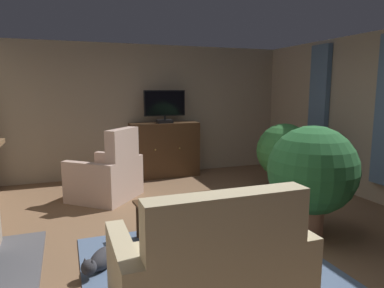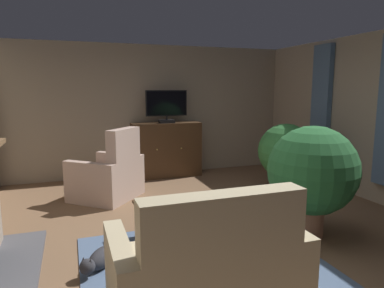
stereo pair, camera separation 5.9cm
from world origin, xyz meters
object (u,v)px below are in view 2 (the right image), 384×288
tv_remote (163,204)px  potted_plant_tall_palm_by_window (312,172)px  folded_newspaper (176,202)px  potted_plant_small_fern_corner (286,153)px  sofa_floral (209,269)px  television (167,106)px  tv_cabinet (166,151)px  coffee_table (180,205)px  cat (100,259)px  armchair_angled_to_table (109,177)px

tv_remote → potted_plant_tall_palm_by_window: size_ratio=0.13×
tv_remote → potted_plant_tall_palm_by_window: 1.77m
folded_newspaper → potted_plant_small_fern_corner: bearing=17.7°
sofa_floral → television: bearing=79.2°
tv_cabinet → television: television is taller
coffee_table → potted_plant_tall_palm_by_window: size_ratio=0.80×
television → sofa_floral: 4.39m
television → folded_newspaper: television is taller
tv_cabinet → tv_remote: 3.07m
coffee_table → potted_plant_tall_palm_by_window: potted_plant_tall_palm_by_window is taller
sofa_floral → cat: bearing=129.9°
tv_remote → potted_plant_tall_palm_by_window: (1.69, -0.39, 0.32)m
sofa_floral → folded_newspaper: bearing=84.7°
armchair_angled_to_table → cat: 2.29m
cat → sofa_floral: bearing=-50.1°
potted_plant_tall_palm_by_window → sofa_floral: bearing=-152.0°
folded_newspaper → television: bearing=67.3°
sofa_floral → armchair_angled_to_table: size_ratio=1.17×
armchair_angled_to_table → folded_newspaper: bearing=-73.3°
television → tv_remote: (-0.83, -2.91, -0.95)m
tv_remote → tv_cabinet: bearing=23.7°
tv_cabinet → sofa_floral: (-0.80, -4.23, -0.18)m
television → tv_remote: size_ratio=4.79×
cat → potted_plant_tall_palm_by_window: bearing=-0.9°
tv_remote → cat: bearing=155.2°
television → sofa_floral: television is taller
sofa_floral → potted_plant_small_fern_corner: (2.36, 2.45, 0.36)m
folded_newspaper → potted_plant_small_fern_corner: potted_plant_small_fern_corner is taller
coffee_table → cat: bearing=-156.2°
coffee_table → sofa_floral: (-0.19, -1.34, -0.06)m
tv_cabinet → tv_remote: size_ratio=7.97×
tv_cabinet → potted_plant_tall_palm_by_window: bearing=-75.6°
television → potted_plant_tall_palm_by_window: television is taller
tv_remote → sofa_floral: (0.03, -1.27, -0.13)m
tv_cabinet → potted_plant_tall_palm_by_window: (0.86, -3.35, 0.27)m
tv_remote → potted_plant_small_fern_corner: (2.40, 1.17, 0.22)m
tv_remote → armchair_angled_to_table: armchair_angled_to_table is taller
television → potted_plant_small_fern_corner: bearing=-47.9°
tv_cabinet → folded_newspaper: tv_cabinet is taller
armchair_angled_to_table → potted_plant_small_fern_corner: bearing=-14.4°
coffee_table → sofa_floral: bearing=-97.9°
television → potted_plant_tall_palm_by_window: 3.47m
tv_cabinet → folded_newspaper: 3.01m
potted_plant_small_fern_corner → sofa_floral: bearing=-134.0°
coffee_table → tv_remote: size_ratio=6.24×
tv_cabinet → potted_plant_small_fern_corner: bearing=-48.8°
sofa_floral → cat: (-0.77, 0.92, -0.23)m
tv_remote → cat: tv_remote is taller
tv_cabinet → potted_plant_tall_palm_by_window: 3.47m
tv_cabinet → potted_plant_tall_palm_by_window: size_ratio=1.02×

